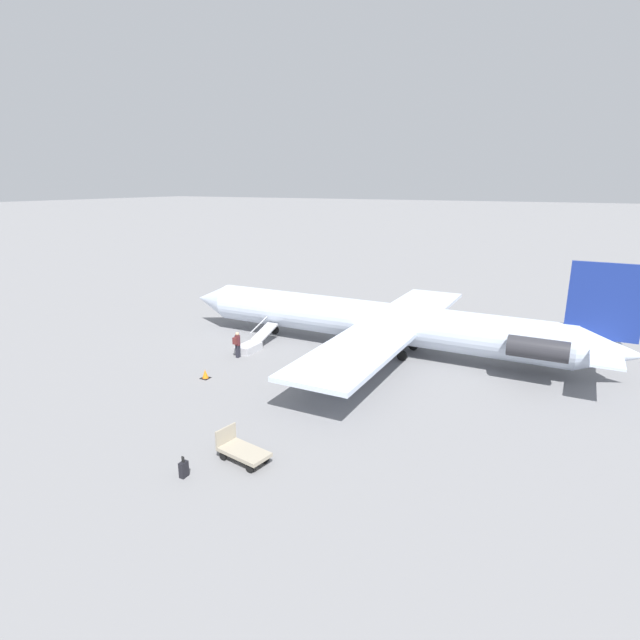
% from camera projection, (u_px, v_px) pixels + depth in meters
% --- Properties ---
extents(ground_plane, '(600.00, 600.00, 0.00)m').
position_uv_depth(ground_plane, '(373.00, 350.00, 34.34)').
color(ground_plane, slate).
extents(airplane_main, '(31.06, 23.40, 6.98)m').
position_uv_depth(airplane_main, '(388.00, 322.00, 33.35)').
color(airplane_main, silver).
rests_on(airplane_main, ground).
extents(boarding_stairs, '(1.12, 4.03, 1.73)m').
position_uv_depth(boarding_stairs, '(252.00, 344.00, 34.23)').
color(boarding_stairs, '#B2B2B7').
rests_on(boarding_stairs, ground).
extents(passenger, '(0.36, 0.54, 1.74)m').
position_uv_depth(passenger, '(237.00, 343.00, 32.54)').
color(passenger, '#23232D').
rests_on(passenger, ground).
extents(luggage_cart, '(2.35, 1.43, 1.22)m').
position_uv_depth(luggage_cart, '(242.00, 450.00, 20.53)').
color(luggage_cart, '#9E937F').
rests_on(luggage_cart, ground).
extents(suitcase, '(0.22, 0.36, 0.88)m').
position_uv_depth(suitcase, '(184.00, 469.00, 19.42)').
color(suitcase, black).
rests_on(suitcase, ground).
extents(traffic_cone_near_stairs, '(0.50, 0.50, 0.55)m').
position_uv_depth(traffic_cone_near_stairs, '(205.00, 374.00, 29.24)').
color(traffic_cone_near_stairs, black).
rests_on(traffic_cone_near_stairs, ground).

